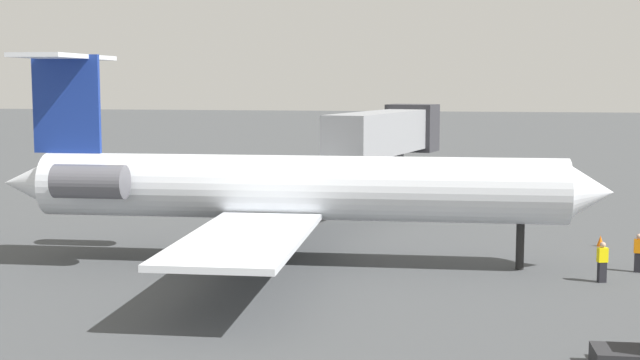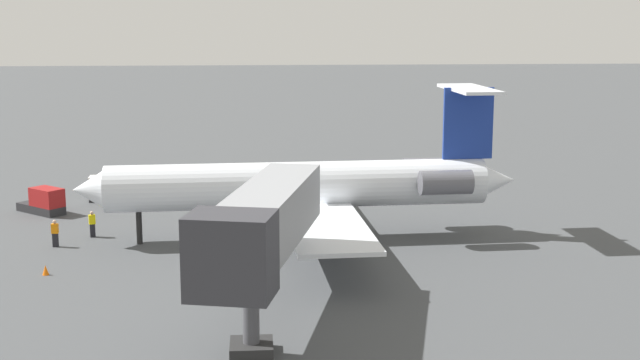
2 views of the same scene
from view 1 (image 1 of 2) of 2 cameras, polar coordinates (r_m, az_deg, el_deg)
The scene contains 6 objects.
ground_plane at distance 40.56m, azimuth -1.90°, elevation -5.32°, with size 400.00×400.00×0.10m, color #424447.
regional_jet at distance 39.31m, azimuth -2.53°, elevation -0.43°, with size 24.99×27.92×9.48m.
jet_bridge at distance 55.31m, azimuth 4.56°, elevation 3.07°, with size 14.40×6.08×6.68m.
ground_crew_marshaller at distance 40.23m, azimuth 20.17°, elevation -4.50°, with size 0.30×0.42×1.69m.
ground_crew_loader at distance 37.74m, azimuth 18.03°, elevation -5.13°, with size 0.37×0.46×1.69m.
traffic_cone_near at distance 45.94m, azimuth 17.92°, elevation -3.82°, with size 0.36×0.36×0.55m.
Camera 1 is at (-38.81, -8.33, 8.27)m, focal length 48.77 mm.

